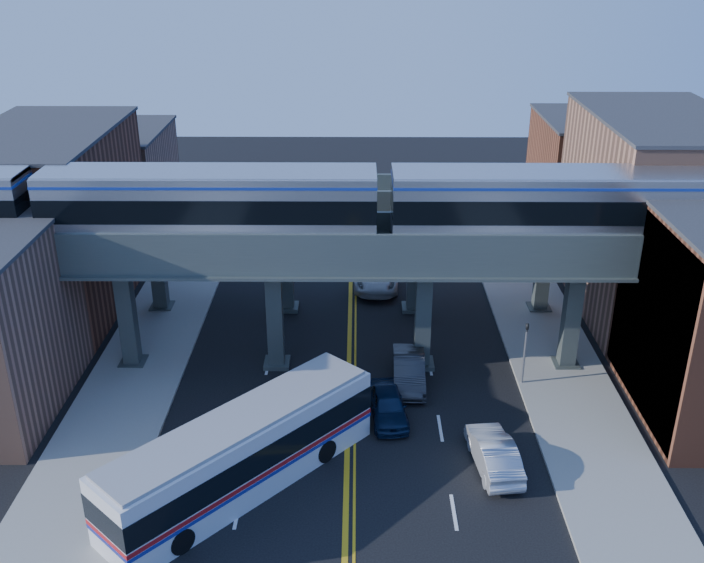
{
  "coord_description": "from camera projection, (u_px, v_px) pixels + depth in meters",
  "views": [
    {
      "loc": [
        0.45,
        -29.73,
        22.18
      ],
      "look_at": [
        0.17,
        7.77,
        5.2
      ],
      "focal_mm": 40.0,
      "sensor_mm": 36.0,
      "label": 1
    }
  ],
  "objects": [
    {
      "name": "mural_panel",
      "position": [
        649.0,
        323.0,
        37.82
      ],
      "size": [
        0.1,
        9.5,
        9.5
      ],
      "primitive_type": "cube",
      "color": "teal",
      "rests_on": "ground"
    },
    {
      "name": "building_east_c",
      "position": [
        590.0,
        178.0,
        60.67
      ],
      "size": [
        8.0,
        10.0,
        9.0
      ],
      "primitive_type": "cube",
      "color": "brown",
      "rests_on": "ground"
    },
    {
      "name": "sidewalk_west",
      "position": [
        151.0,
        345.0,
        45.39
      ],
      "size": [
        5.0,
        70.0,
        0.16
      ],
      "primitive_type": "cube",
      "color": "gray",
      "rests_on": "ground"
    },
    {
      "name": "elevated_viaduct_far",
      "position": [
        350.0,
        213.0,
        47.23
      ],
      "size": [
        52.0,
        3.6,
        7.4
      ],
      "color": "#394240",
      "rests_on": "ground"
    },
    {
      "name": "stop_sign",
      "position": [
        354.0,
        386.0,
        38.24
      ],
      "size": [
        0.76,
        0.09,
        2.63
      ],
      "color": "slate",
      "rests_on": "ground"
    },
    {
      "name": "car_lane_a",
      "position": [
        388.0,
        405.0,
        38.59
      ],
      "size": [
        2.14,
        4.39,
        1.44
      ],
      "primitive_type": "imported",
      "rotation": [
        0.0,
        0.0,
        0.1
      ],
      "color": "#0F1D38",
      "rests_on": "ground"
    },
    {
      "name": "building_west_c",
      "position": [
        115.0,
        183.0,
        61.13
      ],
      "size": [
        8.0,
        10.0,
        8.0
      ],
      "primitive_type": "cube",
      "color": "#99684F",
      "rests_on": "ground"
    },
    {
      "name": "sidewalk_east",
      "position": [
        548.0,
        347.0,
        45.24
      ],
      "size": [
        5.0,
        70.0,
        0.16
      ],
      "primitive_type": "cube",
      "color": "gray",
      "rests_on": "ground"
    },
    {
      "name": "building_east_b",
      "position": [
        650.0,
        216.0,
        48.21
      ],
      "size": [
        8.0,
        14.0,
        12.0
      ],
      "primitive_type": "cube",
      "color": "#99684F",
      "rests_on": "ground"
    },
    {
      "name": "transit_bus",
      "position": [
        242.0,
        453.0,
        33.39
      ],
      "size": [
        11.09,
        11.61,
        3.39
      ],
      "rotation": [
        0.0,
        0.0,
        0.82
      ],
      "color": "silver",
      "rests_on": "ground"
    },
    {
      "name": "car_lane_b",
      "position": [
        409.0,
        370.0,
        41.48
      ],
      "size": [
        1.78,
        4.78,
        1.56
      ],
      "primitive_type": "imported",
      "rotation": [
        0.0,
        0.0,
        -0.03
      ],
      "color": "#28282B",
      "rests_on": "ground"
    },
    {
      "name": "car_parked_curb",
      "position": [
        494.0,
        453.0,
        35.0
      ],
      "size": [
        2.14,
        4.78,
        1.52
      ],
      "primitive_type": "imported",
      "rotation": [
        0.0,
        0.0,
        3.26
      ],
      "color": "#A8A9AD",
      "rests_on": "ground"
    },
    {
      "name": "car_lane_c",
      "position": [
        377.0,
        272.0,
        53.05
      ],
      "size": [
        3.24,
        6.36,
        1.72
      ],
      "primitive_type": "imported",
      "rotation": [
        0.0,
        0.0,
        -0.06
      ],
      "color": "#BBBBBD",
      "rests_on": "ground"
    },
    {
      "name": "building_west_b",
      "position": [
        53.0,
        222.0,
        48.67
      ],
      "size": [
        8.0,
        14.0,
        11.0
      ],
      "primitive_type": "cube",
      "color": "brown",
      "rests_on": "ground"
    },
    {
      "name": "transit_train",
      "position": [
        210.0,
        203.0,
        39.67
      ],
      "size": [
        52.16,
        3.27,
        3.82
      ],
      "color": "black",
      "rests_on": "elevated_viaduct_near"
    },
    {
      "name": "elevated_viaduct_near",
      "position": [
        349.0,
        258.0,
        40.85
      ],
      "size": [
        52.0,
        3.6,
        7.4
      ],
      "color": "#394240",
      "rests_on": "ground"
    },
    {
      "name": "ground",
      "position": [
        347.0,
        453.0,
        36.24
      ],
      "size": [
        120.0,
        120.0,
        0.0
      ],
      "primitive_type": "plane",
      "color": "black",
      "rests_on": "ground"
    },
    {
      "name": "traffic_signal",
      "position": [
        525.0,
        347.0,
        40.69
      ],
      "size": [
        0.15,
        0.18,
        4.1
      ],
      "color": "slate",
      "rests_on": "ground"
    },
    {
      "name": "car_lane_d",
      "position": [
        419.0,
        248.0,
        57.36
      ],
      "size": [
        2.9,
        5.66,
        1.57
      ],
      "primitive_type": "imported",
      "rotation": [
        0.0,
        0.0,
        0.13
      ],
      "color": "#9B9A9F",
      "rests_on": "ground"
    }
  ]
}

